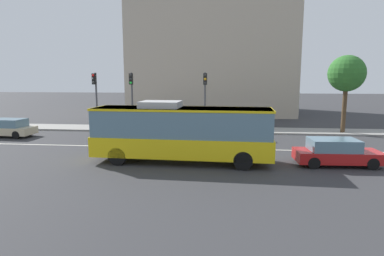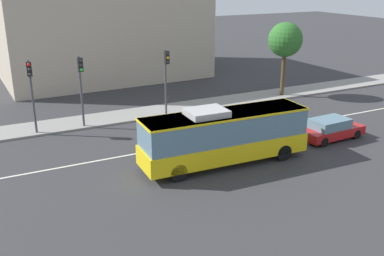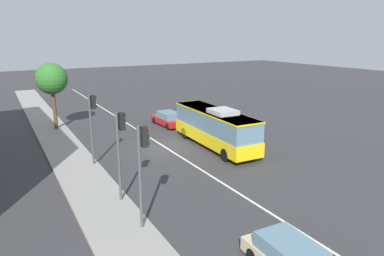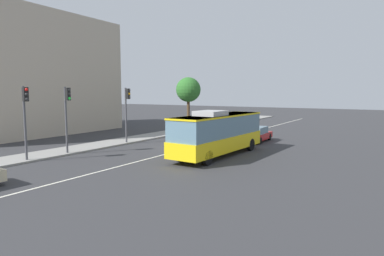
% 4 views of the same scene
% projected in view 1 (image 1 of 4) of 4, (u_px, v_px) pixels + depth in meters
% --- Properties ---
extents(ground_plane, '(160.00, 160.00, 0.00)m').
position_uv_depth(ground_plane, '(216.00, 149.00, 21.64)').
color(ground_plane, '#333335').
extents(sidewalk_kerb, '(80.00, 3.11, 0.14)m').
position_uv_depth(sidewalk_kerb, '(219.00, 130.00, 29.01)').
color(sidewalk_kerb, gray).
rests_on(sidewalk_kerb, ground_plane).
extents(lane_centre_line, '(76.00, 0.16, 0.01)m').
position_uv_depth(lane_centre_line, '(216.00, 149.00, 21.64)').
color(lane_centre_line, silver).
rests_on(lane_centre_line, ground_plane).
extents(transit_bus, '(10.09, 2.87, 3.46)m').
position_uv_depth(transit_bus, '(182.00, 131.00, 17.92)').
color(transit_bus, yellow).
rests_on(transit_bus, ground_plane).
extents(sedan_red, '(4.57, 1.98, 1.46)m').
position_uv_depth(sedan_red, '(336.00, 152.00, 17.46)').
color(sedan_red, '#B21919').
rests_on(sedan_red, ground_plane).
extents(sedan_beige, '(4.58, 2.01, 1.46)m').
position_uv_depth(sedan_beige, '(7.00, 128.00, 25.96)').
color(sedan_beige, '#C6B793').
rests_on(sedan_beige, ground_plane).
extents(traffic_light_near_corner, '(0.34, 0.62, 5.20)m').
position_uv_depth(traffic_light_near_corner, '(132.00, 91.00, 28.04)').
color(traffic_light_near_corner, '#47474C').
rests_on(traffic_light_near_corner, ground_plane).
extents(traffic_light_mid_block, '(0.34, 0.62, 5.20)m').
position_uv_depth(traffic_light_mid_block, '(205.00, 92.00, 27.26)').
color(traffic_light_mid_block, '#47474C').
rests_on(traffic_light_mid_block, ground_plane).
extents(traffic_light_far_corner, '(0.34, 0.62, 5.20)m').
position_uv_depth(traffic_light_far_corner, '(95.00, 91.00, 28.43)').
color(traffic_light_far_corner, '#47474C').
rests_on(traffic_light_far_corner, ground_plane).
extents(street_tree_kerbside_left, '(3.02, 3.02, 6.63)m').
position_uv_depth(street_tree_kerbside_left, '(347.00, 74.00, 26.66)').
color(street_tree_kerbside_left, '#4C3823').
rests_on(street_tree_kerbside_left, ground_plane).
extents(office_block_background, '(20.97, 15.63, 13.60)m').
position_uv_depth(office_block_background, '(211.00, 63.00, 44.07)').
color(office_block_background, '#B7A893').
rests_on(office_block_background, ground_plane).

